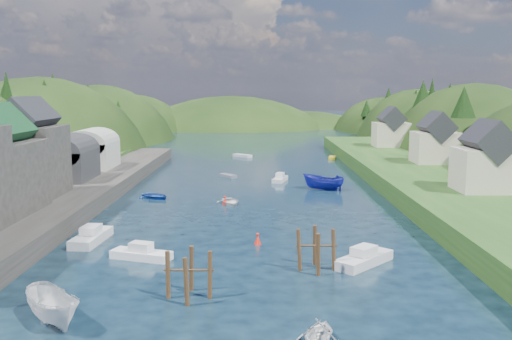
{
  "coord_description": "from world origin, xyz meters",
  "views": [
    {
      "loc": [
        0.28,
        -43.88,
        14.1
      ],
      "look_at": [
        0.0,
        28.0,
        4.0
      ],
      "focal_mm": 40.0,
      "sensor_mm": 36.0,
      "label": 1
    }
  ],
  "objects_px": {
    "channel_buoy_far": "(225,201)",
    "piling_cluster_far": "(316,253)",
    "channel_buoy_near": "(258,239)",
    "piling_cluster_near": "(189,279)"
  },
  "relations": [
    {
      "from": "piling_cluster_near",
      "to": "channel_buoy_far",
      "type": "height_order",
      "value": "piling_cluster_near"
    },
    {
      "from": "piling_cluster_far",
      "to": "channel_buoy_far",
      "type": "distance_m",
      "value": 27.58
    },
    {
      "from": "channel_buoy_near",
      "to": "channel_buoy_far",
      "type": "relative_size",
      "value": 1.0
    },
    {
      "from": "channel_buoy_far",
      "to": "piling_cluster_far",
      "type": "bearing_deg",
      "value": -71.55
    },
    {
      "from": "piling_cluster_far",
      "to": "channel_buoy_near",
      "type": "xyz_separation_m",
      "value": [
        -4.63,
        7.64,
        -0.92
      ]
    },
    {
      "from": "piling_cluster_near",
      "to": "piling_cluster_far",
      "type": "xyz_separation_m",
      "value": [
        9.3,
        6.08,
        0.02
      ]
    },
    {
      "from": "channel_buoy_near",
      "to": "channel_buoy_far",
      "type": "xyz_separation_m",
      "value": [
        -4.09,
        18.51,
        0.0
      ]
    },
    {
      "from": "channel_buoy_near",
      "to": "piling_cluster_near",
      "type": "bearing_deg",
      "value": -108.8
    },
    {
      "from": "piling_cluster_near",
      "to": "piling_cluster_far",
      "type": "relative_size",
      "value": 0.99
    },
    {
      "from": "piling_cluster_far",
      "to": "channel_buoy_near",
      "type": "relative_size",
      "value": 3.58
    }
  ]
}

